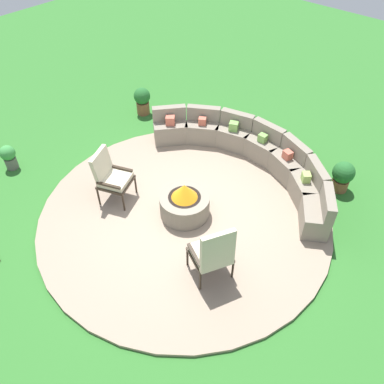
% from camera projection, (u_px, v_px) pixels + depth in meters
% --- Properties ---
extents(ground_plane, '(24.00, 24.00, 0.00)m').
position_uv_depth(ground_plane, '(185.00, 215.00, 7.26)').
color(ground_plane, '#2D6B28').
extents(patio_circle, '(5.31, 5.31, 0.06)m').
position_uv_depth(patio_circle, '(185.00, 214.00, 7.24)').
color(patio_circle, gray).
rests_on(patio_circle, ground_plane).
extents(fire_pit, '(0.90, 0.90, 0.69)m').
position_uv_depth(fire_pit, '(185.00, 203.00, 7.04)').
color(fire_pit, gray).
rests_on(fire_pit, patio_circle).
extents(curved_stone_bench, '(4.46, 1.69, 0.78)m').
position_uv_depth(curved_stone_bench, '(251.00, 154.00, 7.98)').
color(curved_stone_bench, gray).
rests_on(curved_stone_bench, patio_circle).
extents(lounge_chair_front_left, '(0.73, 0.73, 1.04)m').
position_uv_depth(lounge_chair_front_left, '(111.00, 175.00, 7.15)').
color(lounge_chair_front_left, '#2D2319').
rests_on(lounge_chair_front_left, patio_circle).
extents(lounge_chair_front_right, '(0.75, 0.77, 1.11)m').
position_uv_depth(lounge_chair_front_right, '(213.00, 253.00, 5.85)').
color(lounge_chair_front_right, '#2D2319').
rests_on(lounge_chair_front_right, patio_circle).
extents(potted_plant_0, '(0.31, 0.31, 0.54)m').
position_uv_depth(potted_plant_0, '(9.00, 156.00, 8.06)').
color(potted_plant_0, '#605B56').
rests_on(potted_plant_0, ground_plane).
extents(potted_plant_1, '(0.43, 0.43, 0.64)m').
position_uv_depth(potted_plant_1, '(343.00, 175.00, 7.54)').
color(potted_plant_1, brown).
rests_on(potted_plant_1, ground_plane).
extents(potted_plant_2, '(0.40, 0.40, 0.67)m').
position_uv_depth(potted_plant_2, '(142.00, 100.00, 9.54)').
color(potted_plant_2, brown).
rests_on(potted_plant_2, ground_plane).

